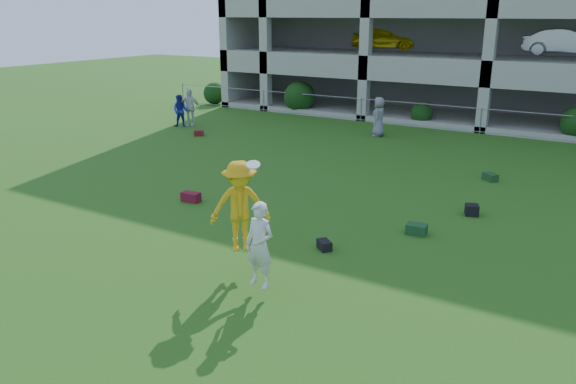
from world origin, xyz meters
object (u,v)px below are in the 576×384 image
Objects in this scene: bystander_a at (180,111)px; bystander_c at (379,117)px; parking_garage at (528,0)px; bystander_b at (189,107)px; frisbee_contest at (244,213)px; crate_d at (472,210)px.

bystander_c reaches higher than bystander_a.
bystander_a is 0.05× the size of parking_garage.
bystander_b is (0.19, 0.45, 0.12)m from bystander_a.
bystander_b reaches higher than bystander_c.
frisbee_contest is 0.08× the size of parking_garage.
frisbee_contest reaches higher than bystander_b.
parking_garage is at bearing 25.89° from bystander_a.
bystander_c is at bearing 101.74° from frisbee_contest.
bystander_a is 4.48× the size of crate_d.
crate_d is at bearing -83.07° from parking_garage.
crate_d is 21.10m from parking_garage.
crate_d is at bearing 27.90° from bystander_c.
frisbee_contest is at bearing -67.70° from bystander_b.
bystander_a is at bearing 160.41° from crate_d.
parking_garage is at bearing 153.31° from bystander_c.
parking_garage reaches higher than bystander_c.
frisbee_contest is at bearing -116.85° from crate_d.
bystander_a reaches higher than crate_d.
bystander_b is 5.19× the size of crate_d.
bystander_b reaches higher than bystander_a.
bystander_b is at bearing -131.80° from parking_garage.
parking_garage is (12.90, 14.66, 5.23)m from bystander_a.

